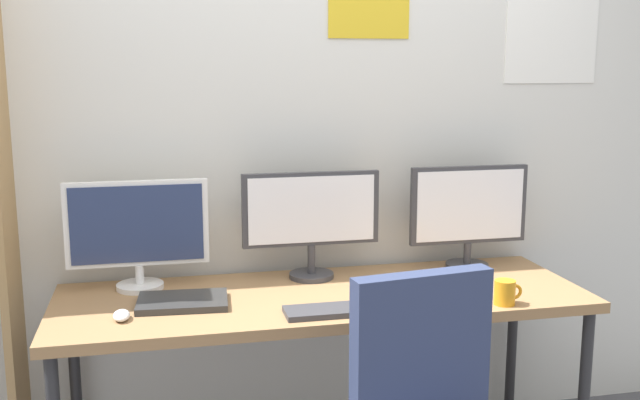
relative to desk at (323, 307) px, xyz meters
The scene contains 9 objects.
wall_back 0.74m from the desk, 89.76° to the left, with size 4.39×0.11×2.60m.
desk is the anchor object (origin of this frame).
monitor_left 0.76m from the desk, 162.58° to the left, with size 0.54×0.18×0.42m.
monitor_center 0.37m from the desk, 90.00° to the left, with size 0.55×0.18×0.43m.
monitor_right 0.77m from the desk, 17.42° to the left, with size 0.51×0.18×0.44m.
keyboard_main 0.24m from the desk, 90.00° to the right, with size 0.37×0.13×0.02m, color #38383D.
computer_mouse 0.75m from the desk, 169.22° to the right, with size 0.06×0.10×0.03m, color silver.
laptop_closed 0.53m from the desk, behind, with size 0.32×0.22×0.02m, color #2D2D2D.
coffee_mug 0.68m from the desk, 23.90° to the right, with size 0.11×0.08×0.09m.
Camera 1 is at (-0.59, -2.00, 1.59)m, focal length 41.27 mm.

